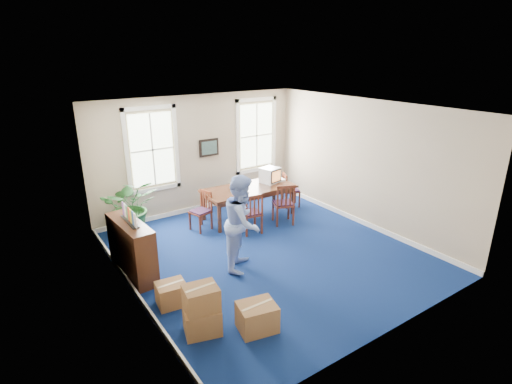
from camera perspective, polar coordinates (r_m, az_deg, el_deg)
floor at (r=9.03m, az=1.64°, el=-8.68°), size 6.50×6.50×0.00m
ceiling at (r=8.03m, az=1.86°, el=11.89°), size 6.50×6.50×0.00m
wall_back at (r=11.08m, az=-8.20°, el=5.39°), size 6.50×0.00×6.50m
wall_front at (r=6.26m, az=19.59°, el=-6.88°), size 6.50×0.00×6.50m
wall_left at (r=7.16m, az=-18.13°, el=-3.34°), size 0.00×6.50×6.50m
wall_right at (r=10.37m, az=15.33°, el=3.92°), size 0.00×6.50×6.50m
baseboard_back at (r=11.52m, az=-7.77°, el=-2.08°), size 6.00×0.04×0.12m
baseboard_left at (r=7.87m, az=-16.72°, el=-13.69°), size 0.04×6.50×0.12m
baseboard_right at (r=10.85m, az=14.50°, el=-3.96°), size 0.04×6.50×0.12m
window_left at (r=10.51m, az=-14.61°, el=5.87°), size 1.40×0.12×2.20m
window_right at (r=11.93m, az=0.04°, el=8.07°), size 1.40×0.12×2.20m
wall_picture at (r=11.13m, az=-6.73°, el=6.32°), size 0.58×0.06×0.48m
conference_table at (r=10.74m, az=-0.99°, el=-1.47°), size 2.50×1.21×0.84m
crt_tv at (r=10.97m, az=2.01°, el=2.44°), size 0.56×0.59×0.41m
game_console at (r=11.18m, az=3.56°, el=1.77°), size 0.20×0.24×0.06m
equipment_bag at (r=10.47m, az=-2.46°, el=0.89°), size 0.39×0.32×0.17m
chair_near_left at (r=9.79m, az=-0.76°, el=-2.94°), size 0.54×0.54×1.05m
chair_near_right at (r=10.33m, az=3.90°, el=-1.59°), size 0.65×0.65×1.11m
chair_end_left at (r=10.05m, az=-7.96°, el=-2.74°), size 0.54×0.54×0.99m
chair_end_right at (r=11.53m, az=5.06°, el=0.32°), size 0.57×0.57×0.98m
man at (r=8.09m, az=-1.94°, el=-4.35°), size 1.21×1.22×1.99m
credenza at (r=8.33m, az=-17.32°, el=-7.61°), size 0.53×1.53×1.18m
brochure_rack at (r=8.03m, az=-17.71°, el=-2.78°), size 0.31×0.74×0.32m
potted_plant at (r=10.08m, az=-17.44°, el=-1.99°), size 1.59×1.48×1.45m
cardboard_boxes at (r=6.75m, az=-6.50°, el=-15.19°), size 1.79×1.79×0.87m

